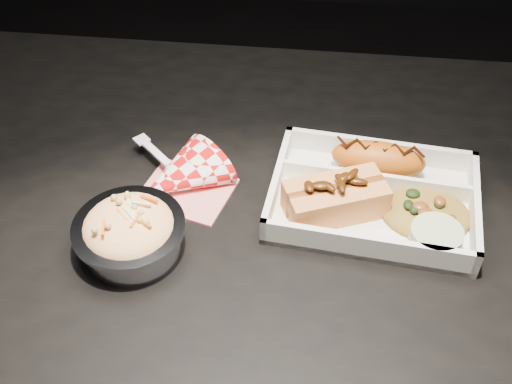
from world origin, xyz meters
TOP-DOWN VIEW (x-y plane):
  - dining_table at (0.00, 0.00)m, footprint 1.20×0.80m
  - food_tray at (0.10, 0.05)m, footprint 0.27×0.20m
  - fried_pastry at (0.10, 0.10)m, footprint 0.12×0.06m
  - hotdog at (0.05, 0.02)m, footprint 0.13×0.10m
  - fried_rice_mound at (0.16, 0.03)m, footprint 0.12×0.10m
  - cupcake_liner at (0.17, -0.02)m, footprint 0.06×0.06m
  - foil_coleslaw_cup at (-0.18, -0.06)m, footprint 0.13×0.13m
  - napkin_fork at (-0.15, 0.05)m, footprint 0.15×0.15m

SIDE VIEW (x-z plane):
  - dining_table at x=0.00m, z-range 0.28..1.03m
  - food_tray at x=0.10m, z-range 0.74..0.78m
  - napkin_fork at x=-0.15m, z-range 0.72..0.82m
  - cupcake_liner at x=0.17m, z-range 0.76..0.79m
  - fried_rice_mound at x=0.16m, z-range 0.76..0.79m
  - foil_coleslaw_cup at x=-0.18m, z-range 0.75..0.81m
  - fried_pastry at x=0.10m, z-range 0.76..0.80m
  - hotdog at x=0.05m, z-range 0.75..0.81m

